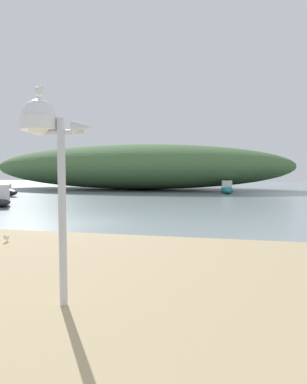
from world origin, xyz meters
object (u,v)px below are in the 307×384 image
Objects in this scene: motorboat_by_sandbar at (227,189)px; motorboat_inner_mooring at (4,191)px; mast_structure at (45,134)px; seagull_on_radar at (39,91)px; seagull_near_waterline at (6,237)px.

motorboat_inner_mooring is at bearing -157.17° from motorboat_by_sandbar.
motorboat_inner_mooring is (-17.26, 22.14, -2.41)m from mast_structure.
seagull_on_radar is at bearing -95.30° from motorboat_by_sandbar.
motorboat_by_sandbar reaches higher than seagull_near_waterline.
seagull_on_radar is at bearing 170.07° from mast_structure.
seagull_on_radar is 0.08× the size of motorboat_by_sandbar.
motorboat_by_sandbar is at bearing 84.87° from mast_structure.
mast_structure is at bearing -95.13° from motorboat_by_sandbar.
seagull_on_radar is (-0.09, 0.02, 0.65)m from mast_structure.
motorboat_by_sandbar is at bearing 22.83° from motorboat_inner_mooring.
motorboat_inner_mooring is (-17.17, 22.13, -3.06)m from seagull_on_radar.
seagull_near_waterline is at bearing -53.18° from motorboat_inner_mooring.
mast_structure is at bearing -9.93° from seagull_on_radar.
mast_structure is at bearing -52.06° from motorboat_inner_mooring.
motorboat_inner_mooring is 22.76m from seagull_near_waterline.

